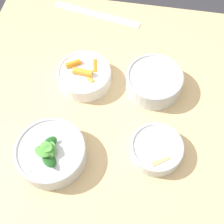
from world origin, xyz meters
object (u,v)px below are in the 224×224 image
(bowl_carrots, at_px, (84,75))
(bowl_cookies, at_px, (156,149))
(bowl_beans_hotdog, at_px, (154,82))
(bowl_greens, at_px, (51,153))
(ruler, at_px, (97,15))

(bowl_carrots, distance_m, bowl_cookies, 0.32)
(bowl_beans_hotdog, bearing_deg, bowl_greens, -131.42)
(bowl_carrots, relative_size, ruler, 0.51)
(ruler, bearing_deg, bowl_greens, -91.28)
(bowl_beans_hotdog, distance_m, bowl_cookies, 0.22)
(bowl_carrots, xyz_separation_m, bowl_cookies, (0.25, -0.21, -0.00))
(bowl_beans_hotdog, bearing_deg, bowl_carrots, -177.09)
(bowl_beans_hotdog, height_order, bowl_cookies, bowl_beans_hotdog)
(bowl_greens, xyz_separation_m, bowl_beans_hotdog, (0.25, 0.28, -0.00))
(bowl_cookies, bearing_deg, bowl_carrots, 139.84)
(bowl_greens, bearing_deg, ruler, 88.72)
(bowl_carrots, relative_size, bowl_greens, 0.89)
(bowl_cookies, bearing_deg, bowl_beans_hotdog, 97.82)
(bowl_cookies, bearing_deg, ruler, 117.76)
(bowl_cookies, bearing_deg, bowl_greens, -167.28)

